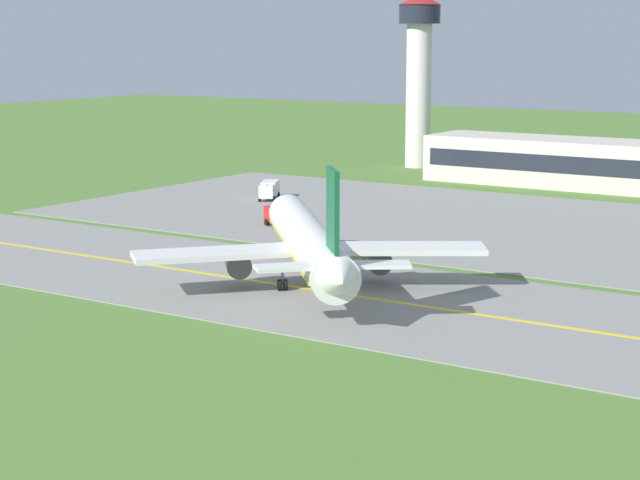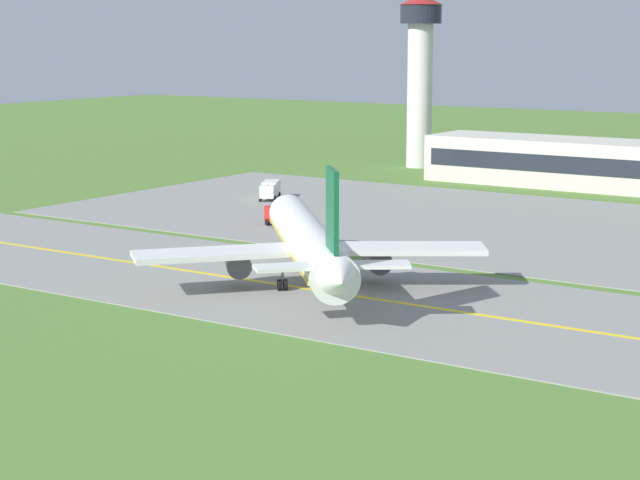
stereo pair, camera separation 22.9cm
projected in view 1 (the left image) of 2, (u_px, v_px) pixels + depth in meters
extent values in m
plane|color=#517A33|center=(328.00, 293.00, 100.49)|extent=(500.00, 500.00, 0.00)
cube|color=gray|center=(328.00, 292.00, 100.48)|extent=(240.00, 28.00, 0.10)
cube|color=gray|center=(597.00, 235.00, 129.44)|extent=(140.00, 52.00, 0.10)
cube|color=yellow|center=(328.00, 292.00, 100.47)|extent=(220.00, 0.60, 0.01)
cylinder|color=white|center=(308.00, 241.00, 102.75)|extent=(25.59, 28.06, 4.00)
cone|color=white|center=(286.00, 211.00, 120.47)|extent=(4.57, 4.47, 3.80)
cone|color=white|center=(339.00, 279.00, 84.76)|extent=(4.67, 4.65, 3.40)
cube|color=gold|center=(308.00, 246.00, 102.84)|extent=(23.84, 26.08, 0.36)
cube|color=#1E232D|center=(289.00, 208.00, 118.20)|extent=(3.74, 3.60, 0.70)
cube|color=white|center=(217.00, 253.00, 99.52)|extent=(13.37, 14.54, 0.50)
cylinder|color=#47474C|center=(238.00, 264.00, 102.00)|extent=(3.98, 4.07, 2.30)
cylinder|color=black|center=(237.00, 260.00, 103.56)|extent=(1.73, 1.58, 2.10)
cube|color=white|center=(403.00, 248.00, 101.87)|extent=(15.15, 12.31, 0.50)
cylinder|color=#47474C|center=(377.00, 260.00, 103.79)|extent=(3.98, 4.07, 2.30)
cylinder|color=black|center=(374.00, 256.00, 105.35)|extent=(1.73, 1.58, 2.10)
cube|color=#145938|center=(333.00, 210.00, 87.19)|extent=(3.22, 3.55, 6.50)
cube|color=white|center=(293.00, 267.00, 87.36)|extent=(5.81, 6.05, 0.30)
cube|color=white|center=(373.00, 265.00, 88.24)|extent=(6.27, 5.45, 0.30)
cylinder|color=slate|center=(292.00, 245.00, 115.92)|extent=(0.24, 0.24, 1.65)
cylinder|color=black|center=(292.00, 253.00, 116.07)|extent=(0.99, 1.05, 1.10)
cylinder|color=slate|center=(283.00, 276.00, 100.95)|extent=(0.24, 0.24, 1.65)
cylinder|color=black|center=(280.00, 285.00, 101.06)|extent=(0.99, 1.05, 1.10)
cylinder|color=black|center=(286.00, 285.00, 101.14)|extent=(0.99, 1.05, 1.10)
cylinder|color=slate|center=(339.00, 275.00, 101.67)|extent=(0.24, 0.24, 1.65)
cylinder|color=black|center=(336.00, 284.00, 101.78)|extent=(0.99, 1.05, 1.10)
cylinder|color=black|center=(342.00, 283.00, 101.86)|extent=(0.99, 1.05, 1.10)
cube|color=red|center=(274.00, 213.00, 135.96)|extent=(2.52, 2.61, 1.80)
cube|color=#1E232D|center=(271.00, 210.00, 136.57)|extent=(0.96, 1.69, 0.81)
cylinder|color=silver|center=(285.00, 215.00, 133.33)|extent=(4.56, 3.54, 1.80)
cube|color=#383838|center=(285.00, 223.00, 133.52)|extent=(4.70, 3.80, 0.24)
cylinder|color=orange|center=(274.00, 205.00, 135.78)|extent=(0.20, 0.20, 0.18)
cylinder|color=black|center=(267.00, 223.00, 135.68)|extent=(0.94, 0.68, 0.90)
cylinder|color=black|center=(281.00, 221.00, 136.63)|extent=(0.94, 0.68, 0.90)
cylinder|color=black|center=(281.00, 227.00, 132.35)|extent=(0.94, 0.68, 0.90)
cylinder|color=black|center=(296.00, 226.00, 133.34)|extent=(0.94, 0.68, 0.90)
cube|color=silver|center=(267.00, 192.00, 155.06)|extent=(2.60, 2.51, 1.80)
cube|color=#1E232D|center=(266.00, 190.00, 154.25)|extent=(1.70, 0.93, 0.81)
cube|color=silver|center=(270.00, 188.00, 157.97)|extent=(3.76, 4.70, 2.00)
cylinder|color=orange|center=(267.00, 184.00, 154.88)|extent=(0.20, 0.20, 0.18)
cylinder|color=black|center=(274.00, 199.00, 155.13)|extent=(0.67, 0.94, 0.90)
cylinder|color=black|center=(260.00, 199.00, 155.37)|extent=(0.67, 0.94, 0.90)
cylinder|color=black|center=(278.00, 195.00, 158.87)|extent=(0.67, 0.94, 0.90)
cylinder|color=black|center=(264.00, 195.00, 159.12)|extent=(0.67, 0.94, 0.90)
cube|color=beige|center=(634.00, 167.00, 165.89)|extent=(64.87, 12.31, 7.25)
cube|color=#1E232D|center=(621.00, 169.00, 160.74)|extent=(62.27, 0.10, 2.61)
cylinder|color=silver|center=(418.00, 96.00, 194.85)|extent=(4.40, 4.40, 24.98)
cylinder|color=#1E232D|center=(420.00, 14.00, 192.30)|extent=(7.20, 7.20, 3.20)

